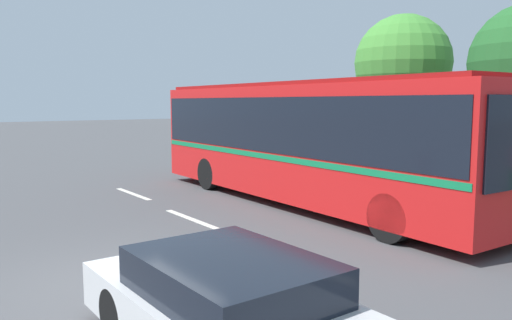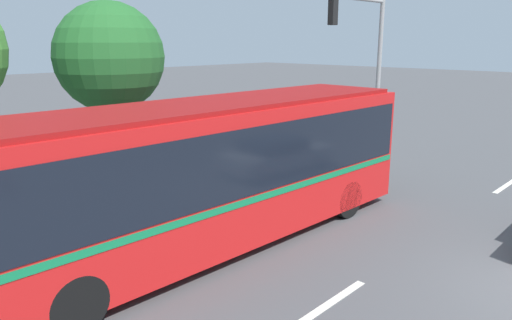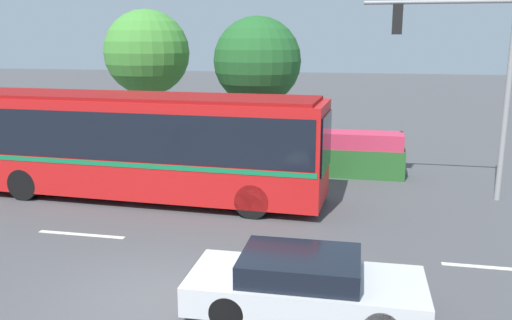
{
  "view_description": "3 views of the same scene",
  "coord_description": "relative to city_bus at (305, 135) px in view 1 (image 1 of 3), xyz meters",
  "views": [
    {
      "loc": [
        7.31,
        -2.71,
        2.77
      ],
      "look_at": [
        -1.91,
        4.03,
        1.46
      ],
      "focal_mm": 35.44,
      "sensor_mm": 36.0,
      "label": 1
    },
    {
      "loc": [
        -9.55,
        -1.36,
        4.58
      ],
      "look_at": [
        -1.32,
        6.36,
        1.78
      ],
      "focal_mm": 33.88,
      "sensor_mm": 36.0,
      "label": 2
    },
    {
      "loc": [
        4.03,
        -8.98,
        5.01
      ],
      "look_at": [
        0.98,
        5.69,
        1.58
      ],
      "focal_mm": 37.66,
      "sensor_mm": 36.0,
      "label": 3
    }
  ],
  "objects": [
    {
      "name": "ground_plane",
      "position": [
        2.98,
        -6.46,
        -1.87
      ],
      "size": [
        140.0,
        140.0,
        0.0
      ],
      "primitive_type": "plane",
      "color": "#4C4C4F"
    },
    {
      "name": "city_bus",
      "position": [
        0.0,
        0.0,
        0.0
      ],
      "size": [
        11.92,
        2.96,
        3.29
      ],
      "rotation": [
        0.0,
        0.0,
        -0.04
      ],
      "color": "red",
      "rests_on": "ground"
    },
    {
      "name": "sedan_foreground",
      "position": [
        6.03,
        -6.33,
        -1.31
      ],
      "size": [
        4.35,
        1.87,
        1.15
      ],
      "rotation": [
        0.0,
        0.0,
        0.01
      ],
      "color": "silver",
      "rests_on": "ground"
    },
    {
      "name": "street_tree_left",
      "position": [
        -2.85,
        7.74,
        2.46
      ],
      "size": [
        3.83,
        3.83,
        6.26
      ],
      "color": "brown",
      "rests_on": "ground"
    },
    {
      "name": "lane_stripe_near",
      "position": [
        -4.07,
        -3.29,
        -1.87
      ],
      "size": [
        2.4,
        0.16,
        0.01
      ],
      "primitive_type": "cube",
      "color": "silver",
      "rests_on": "ground"
    },
    {
      "name": "lane_stripe_mid",
      "position": [
        -0.13,
        -3.47,
        -1.87
      ],
      "size": [
        2.4,
        0.16,
        0.01
      ],
      "primitive_type": "cube",
      "color": "silver",
      "rests_on": "ground"
    }
  ]
}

